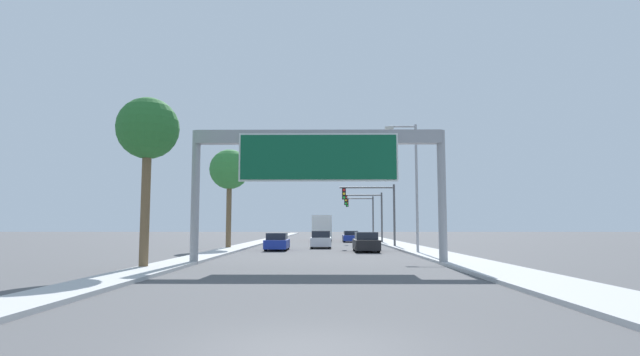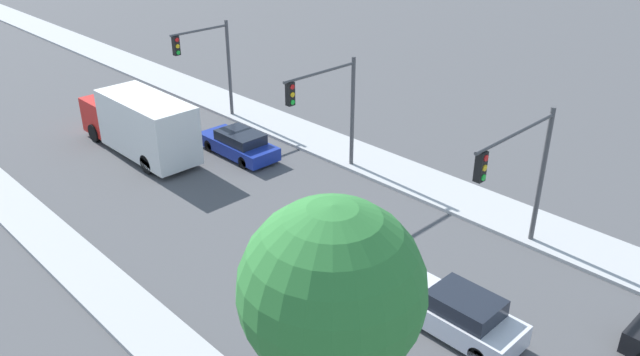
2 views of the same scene
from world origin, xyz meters
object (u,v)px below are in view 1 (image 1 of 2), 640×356
car_near_right (321,240)px  traffic_light_near_intersection (376,204)px  street_lamp_right (413,178)px  car_mid_right (277,242)px  palm_tree_background (230,170)px  traffic_light_mid_block (369,209)px  sign_gantry (318,157)px  truck_box_primary (322,228)px  car_mid_left (351,237)px  traffic_light_far_intersection (364,211)px  car_near_center (366,242)px  palm_tree_foreground (148,131)px

car_near_right → traffic_light_near_intersection: 6.11m
traffic_light_near_intersection → street_lamp_right: (1.56, -10.79, 1.37)m
car_mid_right → palm_tree_background: size_ratio=0.51×
car_mid_right → traffic_light_mid_block: bearing=60.6°
sign_gantry → truck_box_primary: 39.14m
car_mid_left → traffic_light_far_intersection: bearing=67.7°
car_near_right → traffic_light_mid_block: (5.27, 11.14, 3.16)m
palm_tree_background → street_lamp_right: size_ratio=0.93×
traffic_light_mid_block → street_lamp_right: bearing=-86.3°
sign_gantry → car_near_center: size_ratio=2.93×
car_mid_right → palm_tree_background: palm_tree_background is taller
car_near_right → palm_tree_background: (-7.92, -1.98, 6.04)m
car_near_center → traffic_light_far_intersection: (2.03, 27.56, 3.22)m
traffic_light_mid_block → palm_tree_background: size_ratio=0.66×
car_near_right → traffic_light_mid_block: bearing=64.7°
street_lamp_right → truck_box_primary: bearing=102.6°
street_lamp_right → sign_gantry: bearing=-125.3°
palm_tree_background → traffic_light_near_intersection: bearing=13.5°
palm_tree_foreground → street_lamp_right: street_lamp_right is taller
sign_gantry → street_lamp_right: size_ratio=1.45×
car_mid_left → palm_tree_background: bearing=-122.1°
car_mid_right → palm_tree_background: bearing=151.3°
truck_box_primary → traffic_light_far_intersection: 6.09m
car_mid_left → traffic_light_mid_block: size_ratio=0.84×
sign_gantry → traffic_light_mid_block: (5.27, 30.12, -1.72)m
traffic_light_far_intersection → car_mid_left: bearing=-112.3°
car_mid_left → traffic_light_far_intersection: 6.27m
car_near_right → car_mid_left: 16.57m
sign_gantry → traffic_light_near_intersection: sign_gantry is taller
traffic_light_far_intersection → palm_tree_foreground: (-13.47, -43.10, 2.46)m
truck_box_primary → car_mid_left: bearing=-47.1°
sign_gantry → car_mid_right: size_ratio=3.07×
car_mid_left → truck_box_primary: bearing=132.9°
traffic_light_near_intersection → truck_box_primary: bearing=105.0°
car_mid_right → traffic_light_near_intersection: size_ratio=0.75×
car_near_right → street_lamp_right: 12.58m
traffic_light_near_intersection → street_lamp_right: 10.99m
traffic_light_mid_block → palm_tree_background: (-13.18, -13.12, 2.88)m
car_mid_right → traffic_light_far_intersection: 27.28m
car_mid_right → palm_tree_foreground: bearing=-104.2°
car_near_center → traffic_light_near_intersection: 8.38m
traffic_light_near_intersection → palm_tree_background: (-12.95, -3.12, 2.77)m
sign_gantry → street_lamp_right: 11.43m
car_mid_right → palm_tree_foreground: 19.00m
palm_tree_foreground → car_mid_left: bearing=73.3°
car_near_center → palm_tree_background: palm_tree_background is taller
traffic_light_near_intersection → traffic_light_far_intersection: traffic_light_far_intersection is taller
sign_gantry → traffic_light_mid_block: size_ratio=2.34×
car_mid_left → palm_tree_foreground: bearing=-106.7°
sign_gantry → palm_tree_foreground: 8.52m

